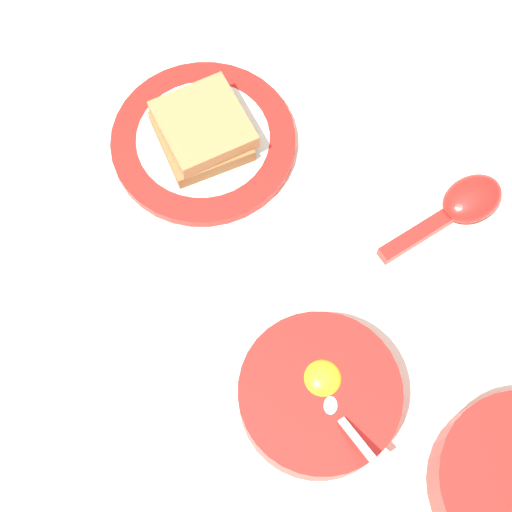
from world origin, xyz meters
TOP-DOWN VIEW (x-y plane):
  - ground_plane at (0.00, 0.00)m, footprint 3.00×3.00m
  - egg_bowl at (0.17, -0.02)m, footprint 0.15×0.15m
  - toast_plate at (-0.10, -0.16)m, footprint 0.20×0.20m
  - toast_sandwich at (-0.10, -0.16)m, footprint 0.13×0.13m
  - soup_spoon at (-0.05, 0.12)m, footprint 0.12×0.14m

SIDE VIEW (x-z plane):
  - ground_plane at x=0.00m, z-range 0.00..0.00m
  - toast_plate at x=-0.10m, z-range 0.00..0.01m
  - soup_spoon at x=-0.05m, z-range 0.00..0.03m
  - egg_bowl at x=0.17m, z-range -0.01..0.06m
  - toast_sandwich at x=-0.10m, z-range 0.01..0.05m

